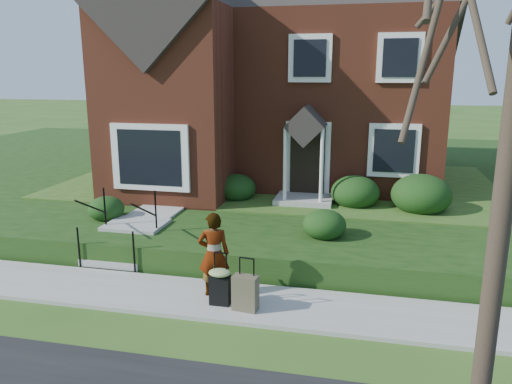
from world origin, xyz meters
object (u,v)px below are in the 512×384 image
(woman, at_px, (214,254))
(suitcase_black, at_px, (220,285))
(suitcase_olive, at_px, (245,293))
(front_steps, at_px, (128,237))

(woman, xyz_separation_m, suitcase_black, (0.23, -0.38, -0.43))
(suitcase_black, bearing_deg, suitcase_olive, -12.00)
(front_steps, distance_m, woman, 3.17)
(front_steps, relative_size, suitcase_black, 2.03)
(woman, height_order, suitcase_black, woman)
(suitcase_black, relative_size, suitcase_olive, 1.02)
(front_steps, xyz_separation_m, woman, (2.65, -1.69, 0.42))
(front_steps, bearing_deg, woman, -32.53)
(woman, relative_size, suitcase_black, 1.65)
(woman, bearing_deg, suitcase_black, 105.57)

